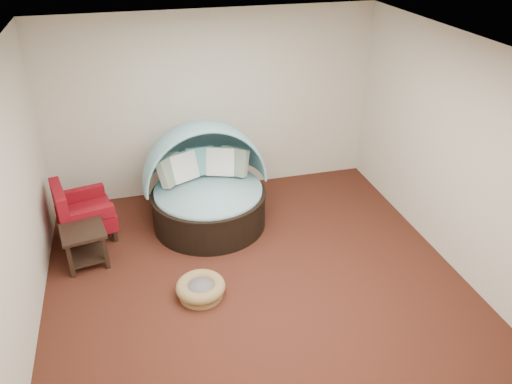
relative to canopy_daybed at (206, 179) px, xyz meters
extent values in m
plane|color=#4D2416|center=(0.32, -1.50, -0.69)|extent=(5.00, 5.00, 0.00)
plane|color=beige|center=(0.32, 1.00, 0.71)|extent=(5.00, 0.00, 5.00)
plane|color=beige|center=(0.32, -4.00, 0.71)|extent=(5.00, 0.00, 5.00)
plane|color=beige|center=(-2.18, -1.50, 0.71)|extent=(0.00, 5.00, 5.00)
plane|color=beige|center=(2.82, -1.50, 0.71)|extent=(0.00, 5.00, 5.00)
plane|color=white|center=(0.32, -1.50, 2.11)|extent=(5.00, 5.00, 0.00)
cylinder|color=black|center=(0.00, -0.10, -0.44)|extent=(1.68, 1.68, 0.49)
cylinder|color=black|center=(0.00, -0.10, -0.18)|extent=(1.70, 1.70, 0.04)
cylinder|color=#9ACAD5|center=(0.00, -0.10, -0.15)|extent=(1.58, 1.58, 0.11)
cube|color=#3B6B53|center=(-0.47, 0.16, 0.12)|extent=(0.45, 0.46, 0.43)
cube|color=white|center=(-0.28, 0.22, 0.12)|extent=(0.47, 0.38, 0.43)
cube|color=#68B5B0|center=(-0.02, 0.34, 0.12)|extent=(0.42, 0.25, 0.43)
cube|color=white|center=(0.26, 0.25, 0.12)|extent=(0.46, 0.35, 0.43)
cube|color=#3B6B53|center=(0.45, 0.21, 0.12)|extent=(0.46, 0.45, 0.43)
cylinder|color=olive|center=(-0.38, -1.60, -0.66)|extent=(0.61, 0.61, 0.06)
torus|color=olive|center=(-0.38, -1.60, -0.56)|extent=(0.69, 0.69, 0.15)
cylinder|color=slate|center=(-0.38, -1.60, -0.58)|extent=(0.41, 0.41, 0.09)
cylinder|color=black|center=(-1.90, -0.31, -0.60)|extent=(0.08, 0.08, 0.17)
cylinder|color=black|center=(-2.02, 0.26, -0.60)|extent=(0.08, 0.08, 0.17)
cylinder|color=black|center=(-1.33, -0.19, -0.60)|extent=(0.08, 0.08, 0.17)
cylinder|color=black|center=(-1.46, 0.38, -0.60)|extent=(0.08, 0.08, 0.17)
cube|color=maroon|center=(-1.68, 0.04, -0.39)|extent=(0.86, 0.86, 0.25)
cube|color=maroon|center=(-1.96, -0.03, -0.05)|extent=(0.29, 0.73, 0.42)
cube|color=maroon|center=(-1.57, -0.26, -0.18)|extent=(0.59, 0.24, 0.17)
cube|color=maroon|center=(-1.70, 0.35, -0.18)|extent=(0.59, 0.24, 0.17)
cube|color=black|center=(-1.68, -0.60, -0.20)|extent=(0.61, 0.61, 0.04)
cube|color=black|center=(-1.68, -0.60, -0.56)|extent=(0.54, 0.54, 0.03)
cube|color=black|center=(-1.85, -0.84, -0.45)|extent=(0.06, 0.06, 0.47)
cube|color=black|center=(-1.92, -0.42, -0.45)|extent=(0.06, 0.06, 0.47)
cube|color=black|center=(-1.43, -0.77, -0.45)|extent=(0.06, 0.06, 0.47)
cube|color=black|center=(-1.50, -0.35, -0.45)|extent=(0.06, 0.06, 0.47)
camera|label=1|loc=(-0.92, -6.14, 3.30)|focal=35.00mm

